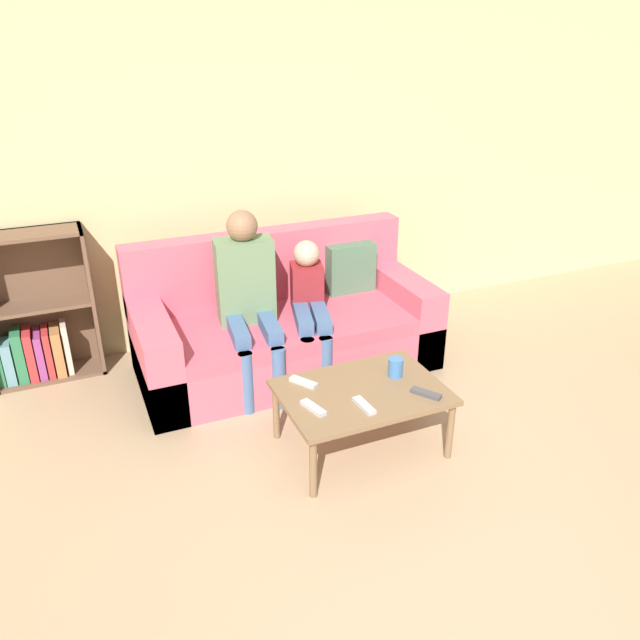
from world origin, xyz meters
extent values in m
plane|color=tan|center=(0.00, 0.00, 0.00)|extent=(22.00, 22.00, 0.00)
cube|color=beige|center=(0.00, 2.93, 1.30)|extent=(12.00, 0.06, 2.60)
cube|color=#DB5B70|center=(-0.03, 2.20, 0.16)|extent=(2.02, 0.90, 0.31)
cube|color=#C95467|center=(-0.03, 2.11, 0.36)|extent=(1.58, 0.72, 0.10)
cube|color=#DB5B70|center=(-0.03, 2.57, 0.66)|extent=(2.02, 0.18, 0.50)
cube|color=#DB5B70|center=(-0.93, 2.20, 0.29)|extent=(0.22, 0.90, 0.57)
cube|color=#DB5B70|center=(0.86, 2.20, 0.29)|extent=(0.22, 0.90, 0.57)
cube|color=#4C7556|center=(0.55, 2.42, 0.59)|extent=(0.36, 0.12, 0.36)
cube|color=brown|center=(-1.24, 2.75, 0.51)|extent=(0.02, 0.28, 1.03)
cube|color=brown|center=(-1.57, 2.88, 0.51)|extent=(0.70, 0.02, 1.03)
cube|color=brown|center=(-1.57, 2.75, 0.01)|extent=(0.70, 0.28, 0.02)
cube|color=brown|center=(-1.57, 2.75, 0.53)|extent=(0.65, 0.28, 0.02)
cube|color=brown|center=(-1.57, 2.75, 1.02)|extent=(0.70, 0.28, 0.02)
cube|color=#6699A8|center=(-1.82, 2.73, 0.17)|extent=(0.06, 0.18, 0.29)
cube|color=#2D7A4C|center=(-1.75, 2.74, 0.20)|extent=(0.06, 0.19, 0.36)
cube|color=red|center=(-1.68, 2.74, 0.20)|extent=(0.05, 0.22, 0.35)
cube|color=#993D84|center=(-1.62, 2.74, 0.18)|extent=(0.05, 0.21, 0.32)
cube|color=red|center=(-1.57, 2.74, 0.19)|extent=(0.04, 0.21, 0.33)
cube|color=#B77542|center=(-1.51, 2.74, 0.19)|extent=(0.06, 0.24, 0.33)
cube|color=beige|center=(-1.45, 2.73, 0.21)|extent=(0.04, 0.17, 0.36)
cylinder|color=brown|center=(-0.38, 0.90, 0.18)|extent=(0.04, 0.04, 0.35)
cylinder|color=brown|center=(0.44, 0.90, 0.18)|extent=(0.04, 0.04, 0.35)
cylinder|color=brown|center=(-0.38, 1.45, 0.18)|extent=(0.04, 0.04, 0.35)
cylinder|color=brown|center=(0.44, 1.45, 0.18)|extent=(0.04, 0.04, 0.35)
cube|color=brown|center=(0.03, 1.17, 0.37)|extent=(0.90, 0.64, 0.03)
cylinder|color=#476693|center=(-0.46, 1.78, 0.21)|extent=(0.10, 0.10, 0.41)
cylinder|color=#476693|center=(-0.25, 1.76, 0.21)|extent=(0.10, 0.10, 0.41)
cube|color=#476693|center=(-0.43, 2.02, 0.46)|extent=(0.14, 0.41, 0.09)
cube|color=#476693|center=(-0.23, 1.99, 0.46)|extent=(0.14, 0.41, 0.09)
cube|color=#66845B|center=(-0.30, 2.24, 0.69)|extent=(0.39, 0.24, 0.56)
sphere|color=#936B4C|center=(-0.30, 2.24, 1.06)|extent=(0.20, 0.20, 0.20)
cylinder|color=#476693|center=(-0.04, 1.81, 0.21)|extent=(0.11, 0.11, 0.41)
cylinder|color=#476693|center=(0.07, 1.78, 0.21)|extent=(0.11, 0.11, 0.41)
cube|color=#476693|center=(0.02, 2.03, 0.46)|extent=(0.20, 0.41, 0.09)
cube|color=#476693|center=(0.13, 2.00, 0.46)|extent=(0.20, 0.41, 0.09)
cube|color=maroon|center=(0.14, 2.25, 0.57)|extent=(0.26, 0.25, 0.32)
sphere|color=#D1A889|center=(0.14, 2.25, 0.81)|extent=(0.18, 0.18, 0.18)
cylinder|color=#3D70B2|center=(0.27, 1.24, 0.44)|extent=(0.09, 0.09, 0.11)
cube|color=#B7B7BC|center=(-0.30, 1.10, 0.39)|extent=(0.09, 0.18, 0.02)
cube|color=#B7B7BC|center=(-0.04, 1.02, 0.39)|extent=(0.06, 0.17, 0.02)
cube|color=#47474C|center=(0.32, 0.99, 0.39)|extent=(0.13, 0.17, 0.02)
cube|color=#B7B7BC|center=(-0.25, 1.36, 0.39)|extent=(0.13, 0.17, 0.02)
camera|label=1|loc=(-1.35, -1.44, 2.20)|focal=35.00mm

